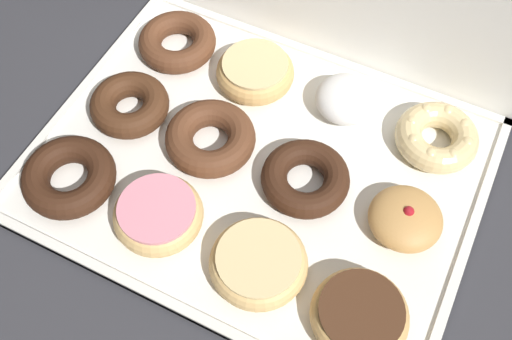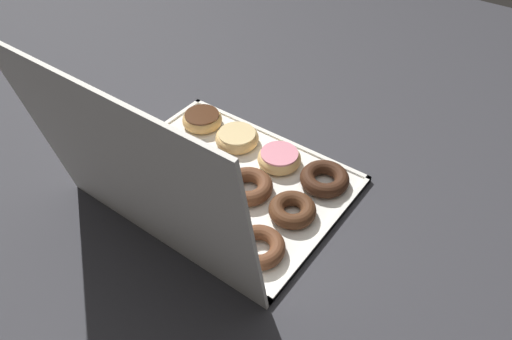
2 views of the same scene
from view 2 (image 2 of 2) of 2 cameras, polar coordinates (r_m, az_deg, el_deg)
name	(u,v)px [view 2 (image 2 of 2)]	position (r m, az deg, el deg)	size (l,w,h in m)	color
ground_plane	(226,183)	(1.20, -3.61, -1.57)	(3.00, 3.00, 0.00)	#333338
donut_box	(226,182)	(1.19, -3.62, -1.39)	(0.58, 0.44, 0.01)	white
box_lid_open	(131,177)	(0.92, -14.75, -0.86)	(0.58, 0.45, 0.01)	white
chocolate_cake_ring_donut_0	(325,179)	(1.18, 8.19, -1.04)	(0.12, 0.12, 0.04)	#381E11
pink_frosted_donut_1	(279,158)	(1.22, 2.80, 1.43)	(0.11, 0.11, 0.04)	#E5B770
glazed_ring_donut_2	(237,138)	(1.28, -2.28, 3.87)	(0.12, 0.12, 0.04)	#E5B770
chocolate_frosted_donut_3	(202,119)	(1.36, -6.45, 6.05)	(0.11, 0.11, 0.04)	tan
chocolate_cake_ring_donut_4	(293,209)	(1.10, 4.48, -4.65)	(0.11, 0.11, 0.04)	#472816
chocolate_cake_ring_donut_5	(248,187)	(1.14, -1.01, -2.01)	(0.12, 0.12, 0.04)	#59331E
chocolate_cake_ring_donut_6	(204,164)	(1.21, -6.20, 0.70)	(0.11, 0.11, 0.03)	#381E11
jelly_filled_donut_7	(165,144)	(1.28, -10.84, 3.07)	(0.09, 0.09, 0.05)	tan
chocolate_cake_ring_donut_8	(259,247)	(1.02, 0.30, -9.21)	(0.12, 0.12, 0.03)	#59331E
glazed_ring_donut_9	(212,218)	(1.08, -5.27, -5.71)	(0.11, 0.11, 0.04)	tan
powdered_filled_donut_10	(165,194)	(1.14, -10.77, -2.79)	(0.09, 0.09, 0.05)	white
cruller_donut_11	(128,172)	(1.22, -15.07, -0.23)	(0.11, 0.11, 0.04)	#EACC8C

